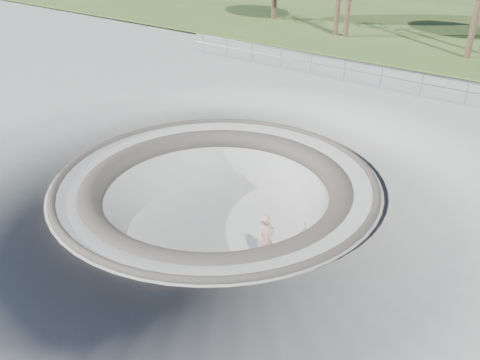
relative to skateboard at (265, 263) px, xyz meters
The scene contains 5 objects.
ground 3.13m from the skateboard, 166.10° to the left, with size 180.00×180.00×0.00m, color #AFB0AA.
skate_bowl 2.53m from the skateboard, 166.10° to the left, with size 14.00×14.00×4.10m.
safety_railing 13.09m from the skateboard, 101.04° to the left, with size 25.00×0.06×1.03m.
skateboard is the anchor object (origin of this frame).
skater 0.85m from the skateboard, behind, with size 0.61×0.40×1.67m, color tan.
Camera 1 is at (9.01, -9.70, 6.98)m, focal length 35.00 mm.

